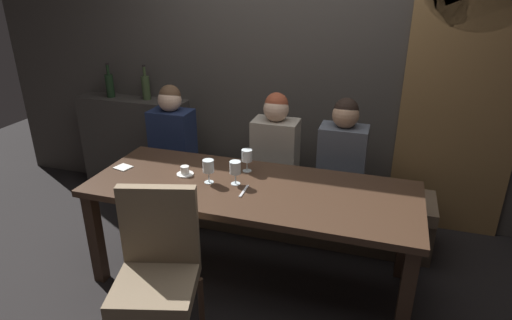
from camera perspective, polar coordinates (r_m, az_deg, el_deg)
ground at (r=3.28m, az=-0.56°, el=-15.11°), size 9.00×9.00×0.00m
back_wall_tiled at (r=3.79m, az=5.28°, el=14.99°), size 6.00×0.12×3.00m
arched_door at (r=3.70m, az=26.15°, el=10.45°), size 0.90×0.05×2.55m
back_counter at (r=4.49m, az=-15.45°, el=1.97°), size 1.10×0.28×0.95m
dining_table at (r=2.92m, az=-0.61°, el=-5.01°), size 2.20×0.84×0.74m
banquette_bench at (r=3.72m, az=2.79°, el=-5.92°), size 2.50×0.44×0.45m
chair_near_side at (r=2.53m, az=-12.89°, el=-13.13°), size 0.54×0.54×0.98m
diner_redhead at (r=3.82m, az=-11.02°, el=3.92°), size 0.36×0.24×0.75m
diner_bearded at (r=3.46m, az=2.59°, el=2.41°), size 0.36×0.24×0.76m
diner_far_end at (r=3.37m, az=11.38°, el=1.40°), size 0.36×0.24×0.76m
wine_bottle_dark_red at (r=4.43m, az=-18.75°, el=9.39°), size 0.08×0.08×0.33m
wine_bottle_pale_label at (r=4.25m, az=-14.34°, el=9.34°), size 0.08×0.08×0.33m
wine_glass_center_back at (r=2.90m, az=-6.31°, el=-0.88°), size 0.08×0.08×0.16m
wine_glass_far_right at (r=2.87m, az=-2.76°, el=-1.16°), size 0.08×0.08×0.16m
wine_glass_center_front at (r=3.06m, az=-1.21°, el=0.52°), size 0.08×0.08×0.16m
espresso_cup at (r=3.08m, az=-9.36°, el=-1.47°), size 0.12×0.12×0.06m
fork_on_table at (r=2.81m, az=-1.60°, el=-4.11°), size 0.02×0.17×0.01m
folded_napkin at (r=3.30m, az=-17.11°, el=-0.93°), size 0.13×0.12×0.01m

